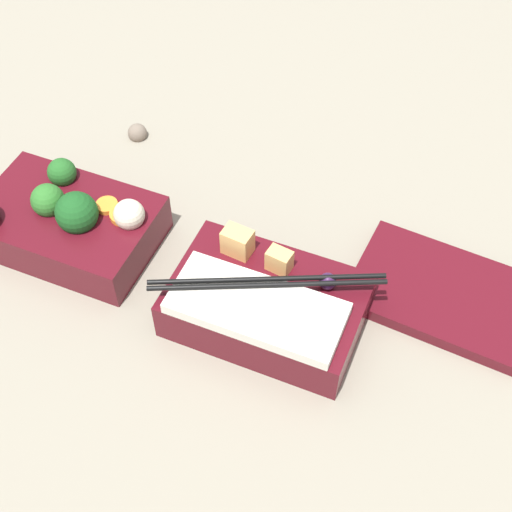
{
  "coord_description": "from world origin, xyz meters",
  "views": [
    {
      "loc": [
        0.26,
        -0.38,
        0.59
      ],
      "look_at": [
        0.09,
        0.03,
        0.05
      ],
      "focal_mm": 50.0,
      "sensor_mm": 36.0,
      "label": 1
    }
  ],
  "objects": [
    {
      "name": "pebble_1",
      "position": [
        -0.13,
        0.18,
        0.01
      ],
      "size": [
        0.02,
        0.02,
        0.02
      ],
      "primitive_type": "sphere",
      "color": "#7A6B5B",
      "rests_on": "ground_plane"
    },
    {
      "name": "bento_tray_rice",
      "position": [
        0.12,
        -0.01,
        0.03
      ],
      "size": [
        0.21,
        0.12,
        0.07
      ],
      "color": "#510F19",
      "rests_on": "ground_plane"
    },
    {
      "name": "ground_plane",
      "position": [
        0.0,
        0.0,
        0.0
      ],
      "size": [
        3.0,
        3.0,
        0.0
      ],
      "primitive_type": "plane",
      "color": "gray"
    },
    {
      "name": "bento_lid",
      "position": [
        0.27,
        0.08,
        0.01
      ],
      "size": [
        0.19,
        0.13,
        0.01
      ],
      "primitive_type": "cube",
      "rotation": [
        0.0,
        0.0,
        -0.07
      ],
      "color": "#510F19",
      "rests_on": "ground_plane"
    },
    {
      "name": "bento_tray_vegetable",
      "position": [
        -0.12,
        0.0,
        0.03
      ],
      "size": [
        0.18,
        0.13,
        0.08
      ],
      "color": "#510F19",
      "rests_on": "ground_plane"
    }
  ]
}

